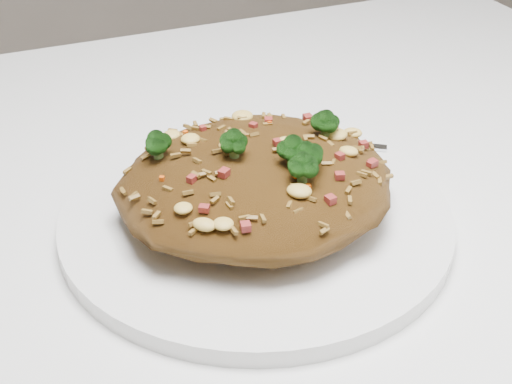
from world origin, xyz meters
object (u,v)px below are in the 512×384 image
dining_table (142,324)px  fork (302,141)px  plate (256,216)px  fried_rice (256,173)px

dining_table → fork: (0.17, 0.05, 0.11)m
plate → fork: bearing=45.3°
dining_table → fried_rice: size_ratio=5.85×
plate → fork: (0.08, 0.08, 0.01)m
plate → fork: fork is taller
fried_rice → fork: bearing=45.5°
dining_table → fried_rice: (0.09, -0.02, 0.14)m
fried_rice → fork: size_ratio=1.43×
plate → fried_rice: bearing=-44.9°
fried_rice → fork: 0.11m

